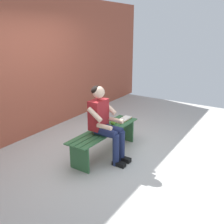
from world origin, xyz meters
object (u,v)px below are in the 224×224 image
bench_near (105,136)px  person_seated (105,120)px  apple (113,123)px  book_open (124,120)px

bench_near → person_seated: 0.40m
bench_near → apple: (-0.27, 0.00, 0.16)m
person_seated → apple: 0.48m
person_seated → bench_near: bearing=-146.4°
bench_near → apple: apple is taller
person_seated → book_open: person_seated is taller
person_seated → book_open: (-0.75, -0.07, -0.23)m
bench_near → person_seated: person_seated is taller
bench_near → book_open: book_open is taller
apple → book_open: size_ratio=0.21×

